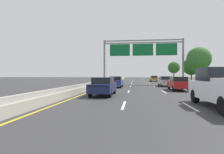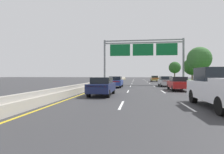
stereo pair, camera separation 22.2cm
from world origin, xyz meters
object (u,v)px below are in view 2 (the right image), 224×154
(roadside_tree_distant, at_px, (175,68))
(car_red_right_lane_sedan, at_px, (178,83))
(overhead_sign_gantry, at_px, (143,52))
(roadside_tree_mid, at_px, (199,59))
(roadside_tree_far, at_px, (192,66))
(car_gold_right_lane_sedan, at_px, (154,79))
(pickup_truck_white, at_px, (221,88))
(car_blue_left_lane_sedan, at_px, (116,82))
(car_navy_left_lane_sedan, at_px, (102,86))
(car_silver_right_lane_sedan, at_px, (165,81))

(roadside_tree_distant, bearing_deg, car_red_right_lane_sedan, -101.12)
(overhead_sign_gantry, height_order, roadside_tree_mid, overhead_sign_gantry)
(roadside_tree_distant, bearing_deg, roadside_tree_far, -78.25)
(car_gold_right_lane_sedan, bearing_deg, overhead_sign_gantry, 165.63)
(pickup_truck_white, relative_size, car_blue_left_lane_sedan, 1.23)
(car_blue_left_lane_sedan, distance_m, roadside_tree_distant, 39.77)
(car_navy_left_lane_sedan, height_order, roadside_tree_mid, roadside_tree_mid)
(roadside_tree_mid, bearing_deg, overhead_sign_gantry, 172.63)
(overhead_sign_gantry, distance_m, roadside_tree_distant, 29.92)
(car_navy_left_lane_sedan, bearing_deg, car_silver_right_lane_sedan, -28.17)
(pickup_truck_white, distance_m, car_gold_right_lane_sedan, 39.07)
(car_silver_right_lane_sedan, height_order, roadside_tree_mid, roadside_tree_mid)
(car_red_right_lane_sedan, bearing_deg, car_blue_left_lane_sedan, 62.48)
(roadside_tree_mid, bearing_deg, car_silver_right_lane_sedan, -146.39)
(car_navy_left_lane_sedan, height_order, car_red_right_lane_sedan, same)
(overhead_sign_gantry, bearing_deg, car_gold_right_lane_sedan, 76.29)
(overhead_sign_gantry, height_order, roadside_tree_far, overhead_sign_gantry)
(car_red_right_lane_sedan, relative_size, roadside_tree_distant, 0.71)
(car_silver_right_lane_sedan, relative_size, roadside_tree_far, 0.69)
(roadside_tree_far, relative_size, roadside_tree_distant, 1.03)
(overhead_sign_gantry, xyz_separation_m, pickup_truck_white, (3.19, -24.24, -5.05))
(car_gold_right_lane_sedan, height_order, car_blue_left_lane_sedan, same)
(overhead_sign_gantry, xyz_separation_m, roadside_tree_far, (13.75, 16.55, -2.03))
(car_blue_left_lane_sedan, xyz_separation_m, roadside_tree_mid, (13.83, 7.58, 3.78))
(roadside_tree_far, bearing_deg, car_silver_right_lane_sedan, -115.44)
(car_navy_left_lane_sedan, bearing_deg, roadside_tree_mid, -37.22)
(overhead_sign_gantry, relative_size, roadside_tree_far, 2.35)
(overhead_sign_gantry, relative_size, roadside_tree_mid, 2.26)
(pickup_truck_white, relative_size, roadside_tree_mid, 0.81)
(car_blue_left_lane_sedan, relative_size, roadside_tree_distant, 0.71)
(roadside_tree_mid, xyz_separation_m, roadside_tree_far, (4.10, 17.80, -0.51))
(car_navy_left_lane_sedan, xyz_separation_m, car_blue_left_lane_sedan, (0.04, 10.30, 0.00))
(pickup_truck_white, relative_size, car_red_right_lane_sedan, 1.23)
(car_navy_left_lane_sedan, bearing_deg, pickup_truck_white, -124.02)
(car_blue_left_lane_sedan, bearing_deg, car_navy_left_lane_sedan, -179.96)
(roadside_tree_mid, bearing_deg, car_navy_left_lane_sedan, -127.80)
(car_navy_left_lane_sedan, distance_m, roadside_tree_far, 40.08)
(car_red_right_lane_sedan, relative_size, roadside_tree_mid, 0.66)
(overhead_sign_gantry, height_order, car_gold_right_lane_sedan, overhead_sign_gantry)
(overhead_sign_gantry, xyz_separation_m, car_red_right_lane_sedan, (3.48, -12.99, -5.30))
(roadside_tree_distant, bearing_deg, car_silver_right_lane_sedan, -103.91)
(car_navy_left_lane_sedan, height_order, car_gold_right_lane_sedan, same)
(car_blue_left_lane_sedan, bearing_deg, pickup_truck_white, -154.19)
(car_gold_right_lane_sedan, height_order, car_silver_right_lane_sedan, same)
(car_silver_right_lane_sedan, xyz_separation_m, roadside_tree_far, (10.48, 22.05, 3.27))
(car_silver_right_lane_sedan, bearing_deg, car_blue_left_lane_sedan, 114.28)
(overhead_sign_gantry, relative_size, car_silver_right_lane_sedan, 3.42)
(pickup_truck_white, relative_size, roadside_tree_distant, 0.88)
(car_blue_left_lane_sedan, xyz_separation_m, car_red_right_lane_sedan, (7.66, -4.16, 0.00))
(overhead_sign_gantry, relative_size, roadside_tree_distant, 2.43)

